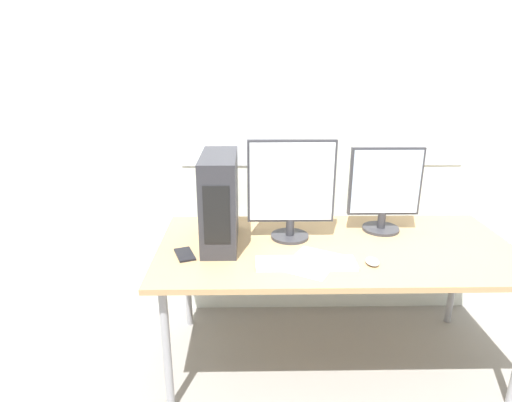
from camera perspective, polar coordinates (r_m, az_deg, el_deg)
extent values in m
cube|color=silver|center=(2.62, 9.10, 12.37)|extent=(8.00, 0.06, 2.70)
cube|color=white|center=(2.54, -3.41, 16.56)|extent=(0.61, 0.01, 1.07)
cube|color=white|center=(2.72, 21.36, 15.52)|extent=(0.61, 0.01, 1.07)
cube|color=tan|center=(2.26, 10.62, -6.16)|extent=(1.83, 0.86, 0.03)
cylinder|color=#99999E|center=(2.14, -11.81, -18.92)|extent=(0.04, 0.04, 0.68)
cylinder|color=#99999E|center=(2.71, -9.16, -9.95)|extent=(0.04, 0.04, 0.68)
cylinder|color=#99999E|center=(2.98, 24.98, -8.89)|extent=(0.04, 0.04, 0.68)
cube|color=#2D2D33|center=(2.17, -4.87, 0.12)|extent=(0.17, 0.43, 0.47)
cube|color=black|center=(1.97, -5.27, -1.92)|extent=(0.12, 0.00, 0.28)
cylinder|color=#333338|center=(2.31, 4.52, -4.69)|extent=(0.20, 0.20, 0.02)
cylinder|color=#333338|center=(2.29, 4.56, -3.44)|extent=(0.04, 0.04, 0.09)
cube|color=#333338|center=(2.21, 4.72, 2.62)|extent=(0.45, 0.03, 0.43)
cube|color=white|center=(2.19, 4.76, 2.50)|extent=(0.43, 0.00, 0.41)
cylinder|color=#333338|center=(2.50, 16.28, -3.56)|extent=(0.20, 0.20, 0.02)
cylinder|color=#333338|center=(2.48, 16.39, -2.40)|extent=(0.04, 0.04, 0.09)
cube|color=#333338|center=(2.41, 16.87, 2.52)|extent=(0.39, 0.03, 0.37)
cube|color=silver|center=(2.40, 16.98, 2.41)|extent=(0.37, 0.00, 0.35)
cube|color=silver|center=(2.03, 6.66, -8.27)|extent=(0.47, 0.13, 0.02)
cube|color=white|center=(2.02, 6.67, -7.98)|extent=(0.43, 0.11, 0.00)
ellipsoid|color=#B2B2B7|center=(2.10, 15.26, -7.80)|extent=(0.06, 0.09, 0.03)
cube|color=black|center=(2.14, -9.49, -7.04)|extent=(0.13, 0.17, 0.01)
cube|color=white|center=(2.06, 7.46, -8.12)|extent=(0.33, 0.36, 0.00)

